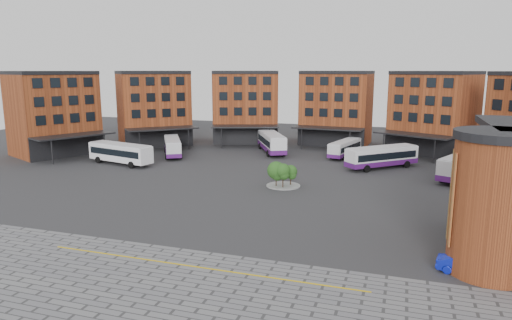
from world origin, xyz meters
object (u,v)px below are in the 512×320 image
(bus_c, at_px, (271,142))
(tree_island, at_px, (281,173))
(bus_b, at_px, (172,146))
(blue_car, at_px, (467,265))
(bus_d, at_px, (345,148))
(bus_e, at_px, (382,157))
(bus_a, at_px, (120,152))
(bus_f, at_px, (463,166))

(bus_c, bearing_deg, tree_island, -98.50)
(bus_b, distance_m, blue_car, 56.11)
(tree_island, height_order, bus_b, tree_island)
(tree_island, xyz_separation_m, blue_car, (19.56, -20.47, -1.19))
(bus_d, relative_size, bus_e, 0.97)
(bus_a, xyz_separation_m, bus_e, (39.67, 9.74, -0.15))
(tree_island, relative_size, blue_car, 1.06)
(bus_a, bearing_deg, bus_e, -62.42)
(bus_a, xyz_separation_m, bus_b, (4.26, 9.26, -0.31))
(bus_a, bearing_deg, blue_car, -105.19)
(bus_b, xyz_separation_m, blue_car, (43.34, -35.62, -0.98))
(bus_a, distance_m, blue_car, 54.43)
(tree_island, relative_size, bus_f, 0.36)
(bus_a, relative_size, blue_car, 2.90)
(bus_b, distance_m, bus_c, 17.71)
(bus_b, xyz_separation_m, bus_d, (28.83, 8.33, -0.14))
(bus_c, bearing_deg, bus_f, -48.05)
(bus_e, height_order, blue_car, bus_e)
(tree_island, xyz_separation_m, bus_d, (5.05, 23.48, -0.35))
(blue_car, bearing_deg, bus_a, 70.89)
(bus_c, distance_m, bus_d, 13.22)
(bus_e, relative_size, blue_car, 2.55)
(bus_f, bearing_deg, bus_b, -159.16)
(tree_island, relative_size, bus_d, 0.43)
(bus_b, height_order, bus_c, bus_c)
(bus_c, bearing_deg, blue_car, -85.42)
(bus_b, height_order, blue_car, bus_b)
(tree_island, height_order, bus_d, tree_island)
(bus_c, bearing_deg, bus_b, -179.57)
(bus_d, bearing_deg, bus_e, -35.78)
(bus_c, relative_size, bus_d, 1.22)
(bus_b, height_order, bus_d, bus_b)
(tree_island, height_order, bus_a, bus_a)
(bus_a, relative_size, bus_f, 0.99)
(bus_b, bearing_deg, blue_car, -70.28)
(tree_island, distance_m, blue_car, 28.34)
(tree_island, distance_m, bus_f, 25.63)
(bus_e, distance_m, blue_car, 36.98)
(bus_c, relative_size, bus_e, 1.18)
(tree_island, bearing_deg, bus_b, 147.50)
(bus_d, distance_m, blue_car, 46.29)
(bus_a, bearing_deg, bus_b, -10.93)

